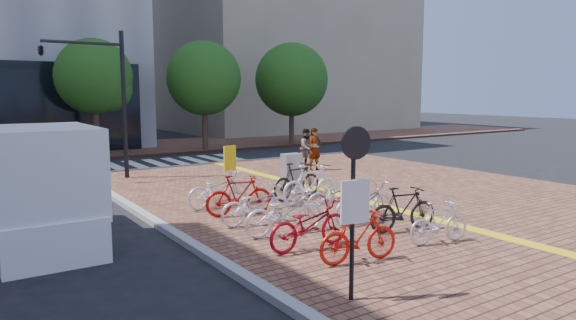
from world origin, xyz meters
TOP-DOWN VIEW (x-y plane):
  - ground at (0.00, 0.00)m, footprint 120.00×120.00m
  - kerb_north at (3.00, 12.00)m, footprint 14.00×0.25m
  - far_sidewalk at (0.00, 21.00)m, footprint 70.00×8.00m
  - building_beige at (18.00, 32.00)m, footprint 20.00×18.00m
  - crosswalk at (0.50, 14.00)m, footprint 7.50×4.00m
  - street_trees at (5.04, 17.45)m, footprint 16.20×4.60m
  - bike_0 at (-1.87, -2.46)m, footprint 1.76×0.75m
  - bike_1 at (-2.15, -1.23)m, footprint 1.98×0.71m
  - bike_2 at (-2.00, -0.06)m, footprint 2.04×0.85m
  - bike_3 at (-2.08, 1.11)m, footprint 1.92×0.76m
  - bike_4 at (-1.99, 2.16)m, footprint 1.88×0.88m
  - bike_5 at (-2.01, 3.37)m, footprint 2.02×0.88m
  - bike_6 at (0.41, -2.47)m, footprint 1.59×0.68m
  - bike_7 at (0.47, -1.36)m, footprint 1.85×0.84m
  - bike_8 at (0.27, -0.22)m, footprint 1.98×0.78m
  - bike_9 at (0.31, 0.81)m, footprint 2.00×1.00m
  - bike_10 at (0.43, 2.27)m, footprint 1.94×0.57m
  - bike_11 at (0.51, 3.08)m, footprint 1.95×0.80m
  - pedestrian_a at (4.48, 7.55)m, footprint 0.67×0.46m
  - pedestrian_b at (4.95, 8.78)m, footprint 0.89×0.74m
  - utility_box at (0.86, 3.91)m, footprint 0.63×0.48m
  - yellow_sign at (-1.43, 3.75)m, footprint 0.45×0.17m
  - notice_sign at (-3.16, -3.79)m, footprint 0.51×0.15m
  - traffic_light_pole at (-3.95, 9.99)m, footprint 2.96×1.14m
  - box_truck at (-6.70, 2.80)m, footprint 2.08×4.65m

SIDE VIEW (x-z plane):
  - ground at x=0.00m, z-range 0.00..0.00m
  - crosswalk at x=0.50m, z-range 0.00..0.01m
  - far_sidewalk at x=0.00m, z-range 0.00..0.15m
  - kerb_north at x=3.00m, z-range 0.00..0.15m
  - bike_6 at x=0.41m, z-range 0.15..1.08m
  - bike_3 at x=-2.08m, z-range 0.15..1.14m
  - bike_9 at x=0.31m, z-range 0.15..1.16m
  - bike_0 at x=-1.87m, z-range 0.15..1.17m
  - bike_8 at x=0.27m, z-range 0.15..1.17m
  - bike_5 at x=-2.01m, z-range 0.15..1.18m
  - bike_1 at x=-2.15m, z-range 0.15..1.18m
  - bike_2 at x=-2.00m, z-range 0.15..1.20m
  - bike_7 at x=0.47m, z-range 0.15..1.22m
  - bike_4 at x=-1.99m, z-range 0.15..1.24m
  - bike_11 at x=0.51m, z-range 0.15..1.28m
  - bike_10 at x=0.43m, z-range 0.15..1.32m
  - utility_box at x=0.86m, z-range 0.15..1.44m
  - pedestrian_b at x=4.95m, z-range 0.15..1.80m
  - pedestrian_a at x=4.48m, z-range 0.15..1.93m
  - box_truck at x=-6.70m, z-range -0.08..2.61m
  - yellow_sign at x=-1.43m, z-range 0.48..2.17m
  - notice_sign at x=-3.16m, z-range 0.51..3.25m
  - traffic_light_pole at x=-3.95m, z-range 1.20..6.71m
  - street_trees at x=5.04m, z-range 0.92..7.27m
  - building_beige at x=18.00m, z-range 0.00..18.00m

